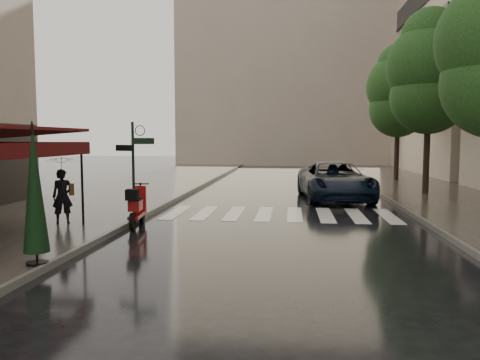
% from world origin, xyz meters
% --- Properties ---
extents(ground, '(120.00, 120.00, 0.00)m').
position_xyz_m(ground, '(0.00, 0.00, 0.00)').
color(ground, black).
rests_on(ground, ground).
extents(sidewalk_near, '(6.00, 60.00, 0.12)m').
position_xyz_m(sidewalk_near, '(-4.50, 12.00, 0.06)').
color(sidewalk_near, '#38332D').
rests_on(sidewalk_near, ground).
extents(sidewalk_far, '(5.50, 60.00, 0.12)m').
position_xyz_m(sidewalk_far, '(10.25, 12.00, 0.06)').
color(sidewalk_far, '#38332D').
rests_on(sidewalk_far, ground).
extents(curb_near, '(0.12, 60.00, 0.16)m').
position_xyz_m(curb_near, '(-1.45, 12.00, 0.07)').
color(curb_near, '#595651').
rests_on(curb_near, ground).
extents(curb_far, '(0.12, 60.00, 0.16)m').
position_xyz_m(curb_far, '(7.45, 12.00, 0.07)').
color(curb_far, '#595651').
rests_on(curb_far, ground).
extents(crosswalk, '(7.85, 3.20, 0.01)m').
position_xyz_m(crosswalk, '(2.98, 6.00, 0.01)').
color(crosswalk, silver).
rests_on(crosswalk, ground).
extents(signpost, '(1.17, 0.29, 3.10)m').
position_xyz_m(signpost, '(-1.19, 3.00, 1.83)').
color(signpost, black).
rests_on(signpost, ground).
extents(haussmann_far, '(8.00, 16.00, 18.50)m').
position_xyz_m(haussmann_far, '(16.50, 26.00, 9.25)').
color(haussmann_far, tan).
rests_on(haussmann_far, ground).
extents(backdrop_building, '(22.00, 6.00, 20.00)m').
position_xyz_m(backdrop_building, '(3.00, 38.00, 10.00)').
color(backdrop_building, tan).
rests_on(backdrop_building, ground).
extents(tree_mid, '(3.80, 3.80, 8.34)m').
position_xyz_m(tree_mid, '(9.50, 12.00, 5.59)').
color(tree_mid, black).
rests_on(tree_mid, sidewalk_far).
extents(tree_far, '(3.80, 3.80, 8.16)m').
position_xyz_m(tree_far, '(9.70, 19.00, 5.46)').
color(tree_far, black).
rests_on(tree_far, sidewalk_far).
extents(pedestrian_with_umbrella, '(1.32, 1.32, 2.42)m').
position_xyz_m(pedestrian_with_umbrella, '(-3.32, 2.88, 1.73)').
color(pedestrian_with_umbrella, black).
rests_on(pedestrian_with_umbrella, sidewalk_near).
extents(scooter, '(0.61, 1.88, 1.24)m').
position_xyz_m(scooter, '(-1.19, 3.20, 0.58)').
color(scooter, black).
rests_on(scooter, ground).
extents(parked_car, '(3.26, 6.09, 1.63)m').
position_xyz_m(parked_car, '(5.25, 10.27, 0.81)').
color(parked_car, black).
rests_on(parked_car, ground).
extents(parasol_front, '(0.50, 0.50, 2.81)m').
position_xyz_m(parasol_front, '(-1.65, -1.50, 1.63)').
color(parasol_front, black).
rests_on(parasol_front, sidewalk_near).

